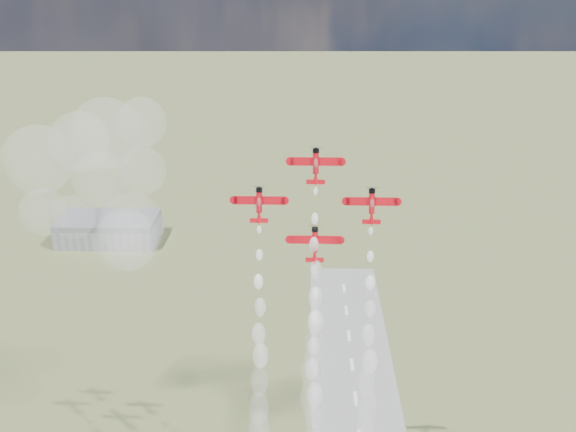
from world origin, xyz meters
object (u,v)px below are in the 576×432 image
(plane_right, at_px, (372,205))
(plane_slot, at_px, (315,243))
(plane_lead, at_px, (316,165))
(plane_left, at_px, (259,204))
(hangar, at_px, (109,229))

(plane_right, relative_size, plane_slot, 1.00)
(plane_lead, height_order, plane_slot, plane_lead)
(plane_left, relative_size, plane_slot, 1.00)
(plane_lead, bearing_deg, plane_slot, -90.00)
(hangar, xyz_separation_m, plane_left, (92.10, -181.89, 83.62))
(plane_lead, xyz_separation_m, plane_slot, (0.00, -4.32, -16.74))
(plane_left, xyz_separation_m, plane_right, (24.70, 0.00, 0.00))
(hangar, height_order, plane_left, plane_left)
(hangar, height_order, plane_right, plane_right)
(hangar, distance_m, plane_right, 231.77)
(plane_left, distance_m, plane_right, 24.70)
(plane_right, bearing_deg, hangar, 122.71)
(plane_right, bearing_deg, plane_left, 180.00)
(hangar, xyz_separation_m, plane_right, (116.80, -181.89, 83.62))
(plane_lead, relative_size, plane_right, 1.00)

